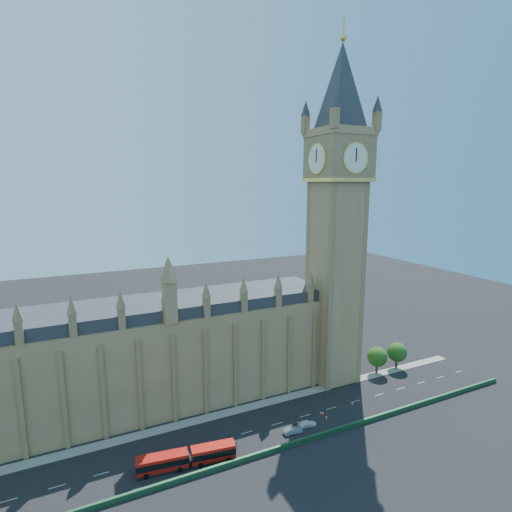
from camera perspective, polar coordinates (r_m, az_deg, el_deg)
name	(u,v)px	position (r m, az deg, el deg)	size (l,w,h in m)	color
ground	(231,437)	(100.99, -3.58, -24.38)	(400.00, 400.00, 0.00)	black
palace_westminster	(103,363)	(108.69, -20.98, -14.07)	(120.00, 20.00, 28.00)	#946F47
elizabeth_tower	(338,194)	(114.19, 11.57, 8.61)	(20.59, 20.59, 105.00)	#946F47
bridge_parapet	(247,458)	(93.89, -1.31, -26.94)	(160.00, 0.60, 1.20)	#1E4C2D
kerb_north	(217,415)	(108.41, -5.58, -21.71)	(160.00, 3.00, 0.16)	gray
tree_east_near	(378,356)	(130.90, 16.99, -13.52)	(6.00, 6.00, 8.50)	#382619
tree_east_far	(397,352)	(136.08, 19.55, -12.74)	(6.00, 6.00, 8.50)	#382619
red_bus	(187,458)	(93.08, -9.85, -26.55)	(20.43, 5.66, 3.44)	#B2140B
car_grey	(227,443)	(98.00, -4.17, -25.07)	(1.74, 4.32, 1.47)	#414349
car_silver	(293,430)	(101.88, 5.27, -23.56)	(1.58, 4.53, 1.49)	#96999D
car_white	(307,424)	(104.53, 7.32, -22.67)	(1.94, 4.77, 1.38)	white
cone_a	(323,413)	(109.45, 9.51, -21.29)	(0.53, 0.53, 0.78)	black
cone_b	(320,413)	(109.52, 9.20, -21.26)	(0.56, 0.56, 0.74)	black
cone_c	(326,418)	(107.95, 10.01, -21.78)	(0.62, 0.62, 0.79)	black
cone_d	(352,404)	(114.96, 13.60, -19.81)	(0.57, 0.57, 0.69)	black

